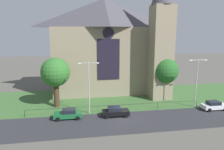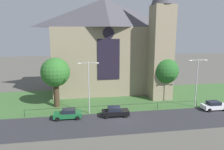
{
  "view_description": "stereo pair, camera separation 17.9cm",
  "coord_description": "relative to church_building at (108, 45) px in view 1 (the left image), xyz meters",
  "views": [
    {
      "loc": [
        -6.89,
        -31.9,
        13.25
      ],
      "look_at": [
        -0.16,
        8.0,
        5.13
      ],
      "focal_mm": 35.44,
      "sensor_mm": 36.0,
      "label": 1
    },
    {
      "loc": [
        -6.72,
        -31.93,
        13.25
      ],
      "look_at": [
        -0.16,
        8.0,
        5.13
      ],
      "focal_mm": 35.44,
      "sensor_mm": 36.0,
      "label": 2
    }
  ],
  "objects": [
    {
      "name": "road_asphalt",
      "position": [
        -0.38,
        -18.18,
        -10.27
      ],
      "size": [
        120.0,
        8.0,
        0.01
      ],
      "primitive_type": "cube",
      "color": "#2D2D33",
      "rests_on": "ground"
    },
    {
      "name": "iron_railing",
      "position": [
        -0.77,
        -13.68,
        -9.31
      ],
      "size": [
        29.18,
        0.07,
        1.13
      ],
      "color": "black",
      "rests_on": "ground"
    },
    {
      "name": "parked_car_green",
      "position": [
        -8.58,
        -15.43,
        -9.53
      ],
      "size": [
        4.21,
        2.05,
        1.51
      ],
      "rotation": [
        0.0,
        0.0,
        3.13
      ],
      "color": "#196033",
      "rests_on": "ground"
    },
    {
      "name": "streetlamp_near",
      "position": [
        -5.22,
        -13.78,
        -4.89
      ],
      "size": [
        3.37,
        0.26,
        8.51
      ],
      "color": "#B2B2B7",
      "rests_on": "ground"
    },
    {
      "name": "grass_verge",
      "position": [
        -0.38,
        -8.18,
        -10.27
      ],
      "size": [
        120.0,
        20.0,
        0.01
      ],
      "primitive_type": "cube",
      "color": "#3D6633",
      "rests_on": "ground"
    },
    {
      "name": "streetlamp_far",
      "position": [
        13.37,
        -13.78,
        -4.85
      ],
      "size": [
        3.37,
        0.26,
        8.56
      ],
      "color": "#B2B2B7",
      "rests_on": "ground"
    },
    {
      "name": "tree_left_near",
      "position": [
        -10.69,
        -9.5,
        -4.18
      ],
      "size": [
        5.03,
        5.03,
        8.74
      ],
      "color": "#423021",
      "rests_on": "ground"
    },
    {
      "name": "parked_car_black",
      "position": [
        -1.27,
        -15.66,
        -9.53
      ],
      "size": [
        4.24,
        2.11,
        1.51
      ],
      "rotation": [
        0.0,
        0.0,
        -0.03
      ],
      "color": "black",
      "rests_on": "ground"
    },
    {
      "name": "tree_right_near",
      "position": [
        9.87,
        -8.47,
        -4.63
      ],
      "size": [
        5.01,
        5.01,
        8.23
      ],
      "color": "#4C3823",
      "rests_on": "ground"
    },
    {
      "name": "ground",
      "position": [
        -0.38,
        -6.18,
        -10.27
      ],
      "size": [
        160.0,
        160.0,
        0.0
      ],
      "primitive_type": "plane",
      "color": "#56544C"
    },
    {
      "name": "church_building",
      "position": [
        0.0,
        0.0,
        0.0
      ],
      "size": [
        23.2,
        16.2,
        26.0
      ],
      "color": "gray",
      "rests_on": "ground"
    },
    {
      "name": "parked_car_white",
      "position": [
        15.89,
        -15.59,
        -9.53
      ],
      "size": [
        4.22,
        2.06,
        1.51
      ],
      "rotation": [
        0.0,
        0.0,
        0.01
      ],
      "color": "silver",
      "rests_on": "ground"
    }
  ]
}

